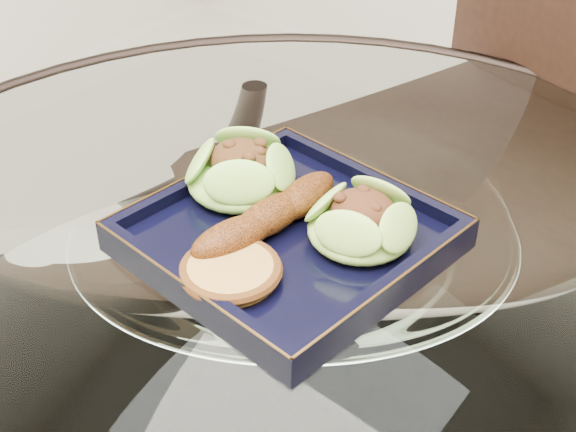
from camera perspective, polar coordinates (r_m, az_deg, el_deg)
The scene contains 7 objects.
dining_table at distance 0.91m, azimuth 0.34°, elevation -11.11°, with size 1.13×1.13×0.77m.
dining_chair at distance 1.18m, azimuth 14.11°, elevation 0.35°, with size 0.59×0.59×1.07m.
navy_plate at distance 0.81m, azimuth 0.00°, elevation -1.73°, with size 0.27×0.27×0.02m, color black.
lettuce_wrap_left at distance 0.85m, azimuth -3.39°, elevation 2.94°, with size 0.11×0.11×0.04m, color #78B033.
lettuce_wrap_right at distance 0.78m, azimuth 5.19°, elevation -0.63°, with size 0.10×0.10×0.04m, color olive.
roasted_plantain at distance 0.80m, azimuth -1.30°, elevation 0.01°, with size 0.18×0.04×0.03m, color #662C0A.
crumb_patty at distance 0.74m, azimuth -4.10°, elevation -3.99°, with size 0.08×0.08×0.02m, color #B7833D.
Camera 1 is at (0.38, -0.50, 1.26)m, focal length 50.00 mm.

